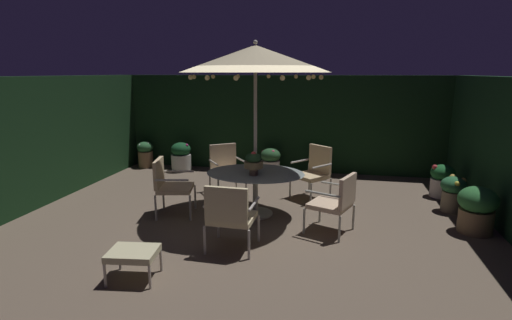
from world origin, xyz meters
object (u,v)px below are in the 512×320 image
(patio_chair_south, at_px, (226,165))
(potted_plant_left_far, at_px, (453,192))
(patio_dining_table, at_px, (255,180))
(potted_plant_back_right, at_px, (271,160))
(patio_umbrella, at_px, (255,59))
(potted_plant_back_center, at_px, (442,180))
(patio_chair_north, at_px, (169,183))
(potted_plant_right_near, at_px, (145,154))
(potted_plant_back_left, at_px, (181,157))
(potted_plant_right_far, at_px, (319,165))
(potted_plant_front_corner, at_px, (477,208))
(patio_chair_east, at_px, (336,200))
(patio_chair_southeast, at_px, (315,169))
(centerpiece_planter, at_px, (254,162))
(ottoman_footrest, at_px, (133,254))
(patio_chair_northeast, at_px, (230,213))

(patio_chair_south, relative_size, potted_plant_left_far, 1.51)
(patio_dining_table, height_order, potted_plant_back_right, patio_dining_table)
(patio_umbrella, bearing_deg, potted_plant_back_center, 26.57)
(patio_chair_north, distance_m, potted_plant_right_near, 3.70)
(potted_plant_back_right, height_order, potted_plant_back_left, potted_plant_back_left)
(patio_chair_north, distance_m, potted_plant_back_left, 3.11)
(patio_umbrella, relative_size, patio_chair_south, 3.00)
(patio_dining_table, distance_m, patio_chair_south, 1.46)
(potted_plant_right_far, bearing_deg, potted_plant_front_corner, -46.91)
(patio_chair_east, height_order, potted_plant_right_near, patio_chair_east)
(patio_umbrella, distance_m, patio_chair_southeast, 2.51)
(potted_plant_back_center, bearing_deg, potted_plant_right_far, 159.84)
(patio_dining_table, relative_size, patio_chair_north, 1.71)
(potted_plant_back_right, bearing_deg, patio_chair_east, -64.84)
(centerpiece_planter, height_order, potted_plant_right_far, centerpiece_planter)
(patio_dining_table, bearing_deg, potted_plant_right_far, 69.81)
(potted_plant_back_right, distance_m, potted_plant_right_near, 3.27)
(potted_plant_back_right, distance_m, potted_plant_front_corner, 4.63)
(patio_chair_southeast, xyz_separation_m, potted_plant_left_far, (2.43, -0.29, -0.22))
(ottoman_footrest, height_order, potted_plant_front_corner, potted_plant_front_corner)
(patio_chair_north, relative_size, potted_plant_right_far, 1.53)
(potted_plant_right_far, bearing_deg, centerpiece_planter, -108.76)
(potted_plant_right_far, distance_m, potted_plant_back_left, 3.38)
(patio_chair_east, xyz_separation_m, ottoman_footrest, (-2.33, -1.86, -0.21))
(potted_plant_right_far, xyz_separation_m, potted_plant_front_corner, (2.50, -2.68, 0.07))
(patio_umbrella, height_order, patio_chair_south, patio_umbrella)
(potted_plant_right_far, bearing_deg, patio_dining_table, -110.19)
(potted_plant_back_right, bearing_deg, patio_umbrella, -85.93)
(patio_chair_northeast, relative_size, patio_chair_south, 1.00)
(patio_umbrella, relative_size, patio_chair_northeast, 3.02)
(patio_chair_south, bearing_deg, patio_chair_southeast, -1.51)
(ottoman_footrest, bearing_deg, potted_plant_right_far, 68.97)
(patio_chair_north, relative_size, patio_chair_south, 1.01)
(ottoman_footrest, distance_m, potted_plant_front_corner, 5.00)
(potted_plant_right_far, bearing_deg, ottoman_footrest, -111.03)
(ottoman_footrest, relative_size, potted_plant_back_right, 0.96)
(patio_umbrella, height_order, ottoman_footrest, patio_umbrella)
(patio_chair_south, relative_size, potted_plant_right_near, 1.44)
(patio_chair_northeast, bearing_deg, potted_plant_back_right, 92.05)
(patio_chair_south, bearing_deg, potted_plant_back_left, 137.36)
(potted_plant_left_far, xyz_separation_m, potted_plant_right_far, (-2.41, 1.75, -0.03))
(patio_chair_south, bearing_deg, patio_chair_east, -38.00)
(patio_chair_northeast, bearing_deg, patio_chair_south, 107.16)
(patio_chair_southeast, bearing_deg, patio_dining_table, -129.49)
(potted_plant_back_right, bearing_deg, potted_plant_back_center, -16.39)
(patio_chair_north, relative_size, patio_chair_east, 1.05)
(patio_chair_east, distance_m, potted_plant_left_far, 2.45)
(potted_plant_back_right, bearing_deg, patio_dining_table, -85.93)
(patio_dining_table, xyz_separation_m, ottoman_footrest, (-0.97, -2.41, -0.30))
(patio_chair_north, bearing_deg, ottoman_footrest, -77.60)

